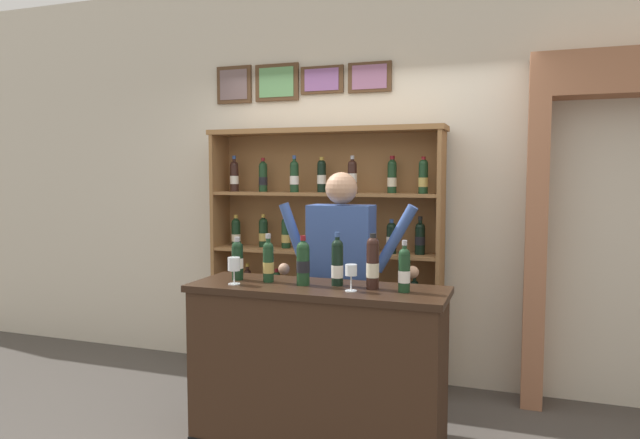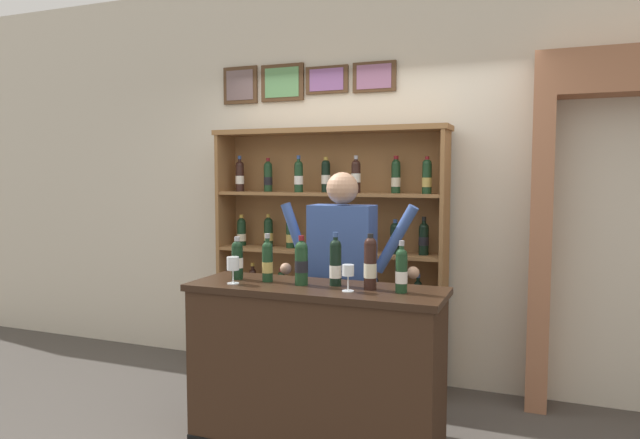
{
  "view_description": "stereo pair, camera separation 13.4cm",
  "coord_description": "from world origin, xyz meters",
  "px_view_note": "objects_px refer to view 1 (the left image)",
  "views": [
    {
      "loc": [
        1.17,
        -3.13,
        1.67
      ],
      "look_at": [
        -0.03,
        0.3,
        1.38
      ],
      "focal_mm": 32.06,
      "sensor_mm": 36.0,
      "label": 1
    },
    {
      "loc": [
        1.29,
        -3.08,
        1.67
      ],
      "look_at": [
        -0.03,
        0.3,
        1.38
      ],
      "focal_mm": 32.06,
      "sensor_mm": 36.0,
      "label": 2
    }
  ],
  "objects_px": {
    "tasting_counter": "(317,369)",
    "tasting_bottle_grappa": "(373,263)",
    "tasting_bottle_prosecco": "(303,262)",
    "tasting_bottle_rosso": "(268,261)",
    "wine_glass_spare": "(234,266)",
    "wine_shelf": "(325,249)",
    "shopkeeper": "(341,266)",
    "wine_glass_right": "(351,272)",
    "tasting_bottle_brunello": "(237,259)",
    "tasting_bottle_vin_santo": "(337,262)",
    "tasting_bottle_super_tuscan": "(404,269)"
  },
  "relations": [
    {
      "from": "tasting_bottle_brunello",
      "to": "tasting_bottle_rosso",
      "type": "height_order",
      "value": "tasting_bottle_rosso"
    },
    {
      "from": "tasting_counter",
      "to": "wine_glass_right",
      "type": "bearing_deg",
      "value": -18.59
    },
    {
      "from": "tasting_bottle_rosso",
      "to": "tasting_bottle_super_tuscan",
      "type": "height_order",
      "value": "tasting_bottle_rosso"
    },
    {
      "from": "shopkeeper",
      "to": "tasting_bottle_vin_santo",
      "type": "relative_size",
      "value": 5.28
    },
    {
      "from": "tasting_bottle_brunello",
      "to": "wine_glass_spare",
      "type": "bearing_deg",
      "value": -70.28
    },
    {
      "from": "tasting_counter",
      "to": "tasting_bottle_super_tuscan",
      "type": "relative_size",
      "value": 5.25
    },
    {
      "from": "wine_glass_spare",
      "to": "tasting_bottle_rosso",
      "type": "bearing_deg",
      "value": 41.49
    },
    {
      "from": "tasting_bottle_vin_santo",
      "to": "tasting_bottle_super_tuscan",
      "type": "height_order",
      "value": "tasting_bottle_vin_santo"
    },
    {
      "from": "tasting_bottle_vin_santo",
      "to": "wine_glass_right",
      "type": "xyz_separation_m",
      "value": [
        0.12,
        -0.13,
        -0.03
      ]
    },
    {
      "from": "tasting_counter",
      "to": "tasting_bottle_grappa",
      "type": "xyz_separation_m",
      "value": [
        0.33,
        0.02,
        0.66
      ]
    },
    {
      "from": "wine_shelf",
      "to": "tasting_bottle_grappa",
      "type": "bearing_deg",
      "value": -59.43
    },
    {
      "from": "shopkeeper",
      "to": "tasting_bottle_brunello",
      "type": "relative_size",
      "value": 6.25
    },
    {
      "from": "wine_glass_spare",
      "to": "shopkeeper",
      "type": "bearing_deg",
      "value": 52.72
    },
    {
      "from": "wine_shelf",
      "to": "tasting_bottle_vin_santo",
      "type": "bearing_deg",
      "value": -67.71
    },
    {
      "from": "shopkeeper",
      "to": "tasting_bottle_grappa",
      "type": "height_order",
      "value": "shopkeeper"
    },
    {
      "from": "tasting_bottle_brunello",
      "to": "tasting_bottle_grappa",
      "type": "bearing_deg",
      "value": -0.24
    },
    {
      "from": "tasting_counter",
      "to": "shopkeeper",
      "type": "xyz_separation_m",
      "value": [
        -0.01,
        0.51,
        0.54
      ]
    },
    {
      "from": "shopkeeper",
      "to": "tasting_bottle_grappa",
      "type": "bearing_deg",
      "value": -55.23
    },
    {
      "from": "shopkeeper",
      "to": "wine_glass_right",
      "type": "relative_size",
      "value": 10.98
    },
    {
      "from": "shopkeeper",
      "to": "tasting_bottle_prosecco",
      "type": "xyz_separation_m",
      "value": [
        -0.08,
        -0.51,
        0.1
      ]
    },
    {
      "from": "shopkeeper",
      "to": "wine_glass_right",
      "type": "height_order",
      "value": "shopkeeper"
    },
    {
      "from": "shopkeeper",
      "to": "tasting_bottle_super_tuscan",
      "type": "bearing_deg",
      "value": -44.01
    },
    {
      "from": "tasting_bottle_vin_santo",
      "to": "tasting_bottle_grappa",
      "type": "height_order",
      "value": "tasting_bottle_grappa"
    },
    {
      "from": "tasting_bottle_brunello",
      "to": "tasting_bottle_rosso",
      "type": "relative_size",
      "value": 0.91
    },
    {
      "from": "tasting_counter",
      "to": "tasting_bottle_rosso",
      "type": "bearing_deg",
      "value": 175.53
    },
    {
      "from": "wine_shelf",
      "to": "tasting_bottle_prosecco",
      "type": "height_order",
      "value": "wine_shelf"
    },
    {
      "from": "tasting_bottle_brunello",
      "to": "tasting_bottle_super_tuscan",
      "type": "xyz_separation_m",
      "value": [
        1.05,
        -0.02,
        -0.0
      ]
    },
    {
      "from": "shopkeeper",
      "to": "tasting_bottle_grappa",
      "type": "relative_size",
      "value": 5.23
    },
    {
      "from": "tasting_bottle_super_tuscan",
      "to": "wine_glass_right",
      "type": "xyz_separation_m",
      "value": [
        -0.29,
        -0.08,
        -0.02
      ]
    },
    {
      "from": "tasting_bottle_rosso",
      "to": "wine_glass_spare",
      "type": "bearing_deg",
      "value": -138.51
    },
    {
      "from": "wine_shelf",
      "to": "tasting_bottle_prosecco",
      "type": "distance_m",
      "value": 1.21
    },
    {
      "from": "wine_shelf",
      "to": "wine_glass_spare",
      "type": "xyz_separation_m",
      "value": [
        -0.13,
        -1.3,
        0.05
      ]
    },
    {
      "from": "tasting_bottle_super_tuscan",
      "to": "wine_glass_right",
      "type": "relative_size",
      "value": 1.91
    },
    {
      "from": "wine_glass_spare",
      "to": "tasting_bottle_super_tuscan",
      "type": "bearing_deg",
      "value": 6.77
    },
    {
      "from": "tasting_bottle_vin_santo",
      "to": "wine_glass_spare",
      "type": "xyz_separation_m",
      "value": [
        -0.59,
        -0.17,
        -0.03
      ]
    },
    {
      "from": "wine_glass_right",
      "to": "tasting_bottle_prosecco",
      "type": "bearing_deg",
      "value": 165.55
    },
    {
      "from": "wine_shelf",
      "to": "wine_glass_spare",
      "type": "relative_size",
      "value": 12.37
    },
    {
      "from": "wine_shelf",
      "to": "tasting_bottle_rosso",
      "type": "bearing_deg",
      "value": -88.63
    },
    {
      "from": "wine_glass_spare",
      "to": "tasting_bottle_prosecco",
      "type": "bearing_deg",
      "value": 16.95
    },
    {
      "from": "tasting_bottle_rosso",
      "to": "tasting_counter",
      "type": "bearing_deg",
      "value": -4.47
    },
    {
      "from": "tasting_bottle_brunello",
      "to": "tasting_bottle_super_tuscan",
      "type": "relative_size",
      "value": 0.92
    },
    {
      "from": "tasting_bottle_prosecco",
      "to": "tasting_counter",
      "type": "bearing_deg",
      "value": -3.03
    },
    {
      "from": "wine_shelf",
      "to": "tasting_bottle_grappa",
      "type": "xyz_separation_m",
      "value": [
        0.68,
        -1.16,
        0.09
      ]
    },
    {
      "from": "tasting_bottle_rosso",
      "to": "tasting_bottle_brunello",
      "type": "bearing_deg",
      "value": 179.72
    },
    {
      "from": "tasting_bottle_grappa",
      "to": "wine_glass_spare",
      "type": "bearing_deg",
      "value": -170.32
    },
    {
      "from": "wine_shelf",
      "to": "wine_glass_spare",
      "type": "distance_m",
      "value": 1.3
    },
    {
      "from": "shopkeeper",
      "to": "tasting_bottle_rosso",
      "type": "xyz_separation_m",
      "value": [
        -0.32,
        -0.49,
        0.09
      ]
    },
    {
      "from": "tasting_bottle_vin_santo",
      "to": "tasting_bottle_grappa",
      "type": "distance_m",
      "value": 0.23
    },
    {
      "from": "shopkeeper",
      "to": "tasting_bottle_vin_santo",
      "type": "distance_m",
      "value": 0.48
    },
    {
      "from": "tasting_bottle_grappa",
      "to": "wine_glass_right",
      "type": "height_order",
      "value": "tasting_bottle_grappa"
    }
  ]
}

